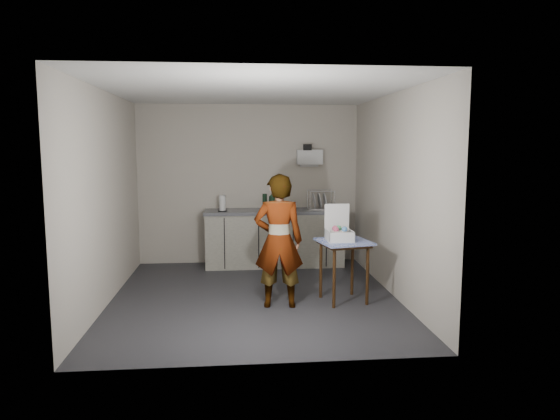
{
  "coord_description": "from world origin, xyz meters",
  "views": [
    {
      "loc": [
        -0.25,
        -6.22,
        1.92
      ],
      "look_at": [
        0.37,
        0.45,
        1.07
      ],
      "focal_mm": 32.0,
      "sensor_mm": 36.0,
      "label": 1
    }
  ],
  "objects": [
    {
      "name": "wall_shelf",
      "position": [
        1.0,
        1.92,
        1.75
      ],
      "size": [
        0.42,
        0.18,
        0.37
      ],
      "color": "white",
      "rests_on": "ground"
    },
    {
      "name": "wall_right",
      "position": [
        1.79,
        0.0,
        1.3
      ],
      "size": [
        0.02,
        4.0,
        2.6
      ],
      "primitive_type": "cube",
      "color": "beige",
      "rests_on": "ground"
    },
    {
      "name": "dark_bottle",
      "position": [
        0.25,
        1.77,
        1.04
      ],
      "size": [
        0.07,
        0.07,
        0.25
      ],
      "primitive_type": "cylinder",
      "color": "black",
      "rests_on": "kitchen_counter"
    },
    {
      "name": "kitchen_counter",
      "position": [
        0.4,
        1.7,
        0.43
      ],
      "size": [
        2.24,
        0.62,
        0.91
      ],
      "color": "black",
      "rests_on": "ground"
    },
    {
      "name": "wall_back",
      "position": [
        0.0,
        1.99,
        1.3
      ],
      "size": [
        3.6,
        0.02,
        2.6
      ],
      "primitive_type": "cube",
      "color": "beige",
      "rests_on": "ground"
    },
    {
      "name": "standing_man",
      "position": [
        0.28,
        -0.4,
        0.8
      ],
      "size": [
        0.61,
        0.42,
        1.61
      ],
      "primitive_type": "imported",
      "rotation": [
        0.0,
        0.0,
        3.09
      ],
      "color": "#B2A593",
      "rests_on": "ground"
    },
    {
      "name": "soda_can",
      "position": [
        0.4,
        1.75,
        0.97
      ],
      "size": [
        0.07,
        0.07,
        0.12
      ],
      "primitive_type": "cylinder",
      "color": "#B31119",
      "rests_on": "kitchen_counter"
    },
    {
      "name": "wall_left",
      "position": [
        -1.79,
        0.0,
        1.3
      ],
      "size": [
        0.02,
        4.0,
        2.6
      ],
      "primitive_type": "cube",
      "color": "beige",
      "rests_on": "ground"
    },
    {
      "name": "ceiling",
      "position": [
        0.0,
        0.0,
        2.6
      ],
      "size": [
        3.6,
        4.0,
        0.01
      ],
      "primitive_type": "cube",
      "color": "white",
      "rests_on": "wall_back"
    },
    {
      "name": "dish_rack",
      "position": [
        1.15,
        1.74,
        0.98
      ],
      "size": [
        0.44,
        0.33,
        0.31
      ],
      "color": "silver",
      "rests_on": "kitchen_counter"
    },
    {
      "name": "soap_bottle",
      "position": [
        0.36,
        1.59,
        1.07
      ],
      "size": [
        0.17,
        0.17,
        0.33
      ],
      "primitive_type": "imported",
      "rotation": [
        0.0,
        0.0,
        0.42
      ],
      "color": "black",
      "rests_on": "kitchen_counter"
    },
    {
      "name": "bakery_box",
      "position": [
        1.04,
        -0.25,
        0.87
      ],
      "size": [
        0.32,
        0.33,
        0.44
      ],
      "rotation": [
        0.0,
        0.0,
        0.01
      ],
      "color": "white",
      "rests_on": "side_table"
    },
    {
      "name": "paper_towel",
      "position": [
        -0.43,
        1.6,
        1.03
      ],
      "size": [
        0.14,
        0.14,
        0.25
      ],
      "color": "black",
      "rests_on": "kitchen_counter"
    },
    {
      "name": "ground",
      "position": [
        0.0,
        0.0,
        0.0
      ],
      "size": [
        4.0,
        4.0,
        0.0
      ],
      "primitive_type": "plane",
      "color": "#28272C",
      "rests_on": "ground"
    },
    {
      "name": "side_table",
      "position": [
        1.1,
        -0.27,
        0.67
      ],
      "size": [
        0.7,
        0.7,
        0.77
      ],
      "rotation": [
        0.0,
        0.0,
        0.2
      ],
      "color": "#39200C",
      "rests_on": "ground"
    }
  ]
}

